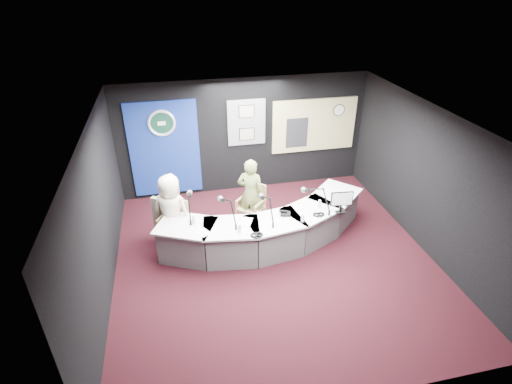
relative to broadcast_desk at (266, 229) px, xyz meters
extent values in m
plane|color=black|center=(0.05, -0.55, -0.38)|extent=(6.00, 6.00, 0.00)
cube|color=silver|center=(0.05, -0.55, 2.42)|extent=(6.00, 6.00, 0.02)
cube|color=black|center=(0.05, 2.45, 1.02)|extent=(6.00, 0.02, 2.80)
cube|color=black|center=(0.05, -3.55, 1.02)|extent=(6.00, 0.02, 2.80)
cube|color=black|center=(-2.95, -0.55, 1.02)|extent=(0.02, 6.00, 2.80)
cube|color=black|center=(3.05, -0.55, 1.02)|extent=(0.02, 6.00, 2.80)
cube|color=navy|center=(-1.85, 2.42, 0.88)|extent=(1.60, 0.05, 2.30)
torus|color=silver|center=(-1.85, 2.38, 1.52)|extent=(0.63, 0.07, 0.63)
cylinder|color=#0D3223|center=(-1.85, 2.38, 1.52)|extent=(0.48, 0.01, 0.48)
cube|color=slate|center=(0.10, 2.42, 1.38)|extent=(0.90, 0.04, 1.10)
cube|color=gray|center=(0.10, 2.39, 1.65)|extent=(0.34, 0.02, 0.27)
cube|color=gray|center=(0.10, 2.39, 1.09)|extent=(0.34, 0.02, 0.27)
cube|color=tan|center=(1.80, 2.42, 1.18)|extent=(2.12, 0.06, 1.32)
cube|color=#FFEAA1|center=(1.80, 2.41, 1.18)|extent=(2.00, 0.02, 1.20)
cube|color=black|center=(1.35, 2.39, 1.03)|extent=(0.55, 0.02, 0.75)
cylinder|color=white|center=(2.40, 2.39, 1.52)|extent=(0.28, 0.01, 0.28)
cube|color=#6E675D|center=(-1.97, 0.59, 0.24)|extent=(0.47, 0.35, 0.70)
imported|color=beige|center=(-1.81, 0.38, 0.41)|extent=(0.91, 0.80, 1.58)
imported|color=olive|center=(-0.16, 0.73, 0.42)|extent=(0.69, 0.61, 1.58)
cube|color=black|center=(1.42, -0.30, 0.70)|extent=(0.45, 0.07, 0.31)
cube|color=black|center=(0.35, -0.15, 0.40)|extent=(0.22, 0.20, 0.05)
torus|color=black|center=(0.98, -0.30, 0.39)|extent=(0.20, 0.20, 0.03)
torus|color=black|center=(-0.35, -0.70, 0.39)|extent=(0.21, 0.21, 0.04)
cube|color=white|center=(-1.28, -0.39, 0.38)|extent=(0.31, 0.34, 0.00)
cube|color=white|center=(-0.44, -0.22, 0.38)|extent=(0.30, 0.34, 0.00)
camera|label=1|loc=(-1.62, -6.40, 4.60)|focal=28.00mm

